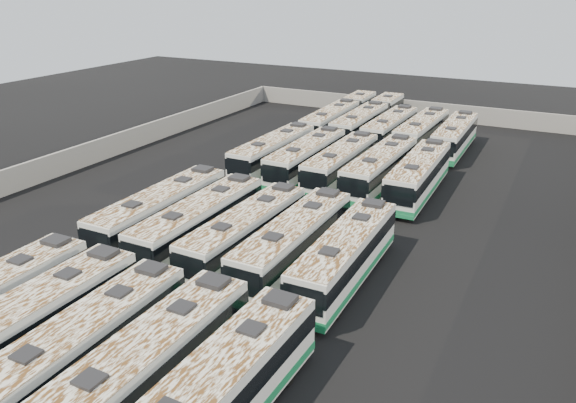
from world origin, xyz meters
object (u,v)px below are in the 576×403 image
object	(u,v)px
bus_midback_right	(380,169)
bus_back_left	(369,119)
bus_midfront_right	(294,242)
bus_front_far_right	(216,397)
bus_midback_far_left	(273,153)
bus_back_right	(421,133)
bus_midback_far_right	(419,175)
bus_back_far_right	(455,137)
bus_front_right	(144,371)
bus_back_center	(390,129)
bus_back_far_left	(341,116)
bus_midfront_center	(246,233)
bus_midback_left	(306,158)
bus_midfront_far_left	(161,212)
bus_front_center	(82,349)
bus_midback_center	(341,164)
bus_midfront_left	(199,223)
bus_midfront_far_right	(345,256)
bus_front_left	(27,327)

from	to	relation	value
bus_midback_right	bus_back_left	world-z (taller)	bus_midback_right
bus_midfront_right	bus_front_far_right	bearing A→B (deg)	-75.47
bus_midback_far_left	bus_back_right	world-z (taller)	bus_back_right
bus_front_far_right	bus_midback_far_right	world-z (taller)	bus_front_far_right
bus_back_far_right	bus_midback_far_right	bearing A→B (deg)	-90.73
bus_front_right	bus_midback_far_left	world-z (taller)	bus_front_right
bus_midback_right	bus_back_center	size ratio (longest dim) A/B	1.03
bus_back_far_left	bus_back_far_right	distance (m)	14.22
bus_midfront_center	bus_midback_left	world-z (taller)	bus_midback_left
bus_midfront_far_left	bus_midfront_center	size ratio (longest dim) A/B	1.04
bus_midback_left	bus_midfront_far_left	bearing A→B (deg)	-102.91
bus_midfront_far_left	bus_back_center	bearing A→B (deg)	76.37
bus_back_far_right	bus_midback_far_left	bearing A→B (deg)	-135.88
bus_midfront_center	bus_back_right	xyz separation A→B (m)	(3.45, 29.88, 0.05)
bus_back_center	bus_back_far_right	world-z (taller)	bus_back_center
bus_back_center	bus_front_center	bearing A→B (deg)	-89.60
bus_midback_far_right	bus_midback_center	bearing A→B (deg)	178.00
bus_midback_far_left	bus_midback_center	world-z (taller)	bus_midback_far_left
bus_front_far_right	bus_midfront_left	distance (m)	17.08
bus_midfront_center	bus_midback_center	size ratio (longest dim) A/B	1.00
bus_midfront_far_right	bus_back_center	bearing A→B (deg)	101.88
bus_midfront_left	bus_back_left	bearing A→B (deg)	89.79
bus_front_right	bus_back_far_left	xyz separation A→B (m)	(-10.40, 46.66, -0.05)
bus_front_right	bus_back_far_left	distance (m)	47.80
bus_midfront_far_left	bus_midback_far_right	xyz separation A→B (m)	(13.87, 15.93, -0.01)
bus_front_center	bus_back_left	xyz separation A→B (m)	(-3.41, 46.90, 0.02)
bus_midfront_right	bus_midback_far_right	distance (m)	16.33
bus_midback_left	bus_back_right	xyz separation A→B (m)	(6.87, 13.75, -0.00)
bus_midfront_far_right	bus_midback_center	xyz separation A→B (m)	(-6.93, 16.21, 0.01)
bus_front_right	bus_midback_right	size ratio (longest dim) A/B	1.00
bus_midback_far_left	bus_midback_right	bearing A→B (deg)	0.53
bus_midback_far_right	bus_back_left	size ratio (longest dim) A/B	0.65
bus_front_far_right	bus_midback_center	world-z (taller)	bus_front_far_right
bus_midback_left	bus_back_left	world-z (taller)	bus_midback_left
bus_midfront_right	bus_midfront_far_right	world-z (taller)	bus_midfront_right
bus_midfront_far_right	bus_midback_center	size ratio (longest dim) A/B	1.00
bus_front_right	bus_midback_far_left	distance (m)	31.65
bus_front_left	bus_midback_right	xyz separation A→B (m)	(7.05, 29.96, 0.01)
bus_midback_far_left	bus_midback_far_right	size ratio (longest dim) A/B	0.99
bus_midback_far_right	bus_back_far_right	distance (m)	13.91
bus_midfront_far_right	bus_midback_far_left	size ratio (longest dim) A/B	0.98
bus_front_left	bus_midfront_far_right	bearing A→B (deg)	52.61
bus_midback_right	bus_back_far_left	bearing A→B (deg)	123.30
bus_midfront_far_left	bus_midfront_left	distance (m)	3.47
bus_midfront_far_left	bus_back_right	bearing A→B (deg)	70.30
bus_midfront_far_left	bus_midback_right	distance (m)	19.22
bus_front_far_right	bus_midfront_right	world-z (taller)	bus_front_far_right
bus_midfront_far_left	bus_midfront_far_right	bearing A→B (deg)	-1.11
bus_midback_center	bus_front_far_right	bearing A→B (deg)	-76.73
bus_midback_center	bus_midfront_far_left	bearing A→B (deg)	-113.35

